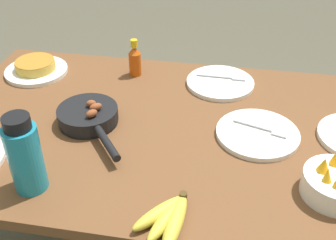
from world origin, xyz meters
The scene contains 8 objects.
dining_table centered at (0.00, 0.00, 0.63)m, with size 1.50×0.90×0.73m.
banana_bunch centered at (0.07, -0.39, 0.75)m, with size 0.14×0.20×0.04m.
skillet centered at (-0.26, -0.02, 0.76)m, with size 0.26×0.31×0.08m.
frittata_plate_center centered at (-0.57, 0.27, 0.75)m, with size 0.24×0.24×0.05m.
empty_plate_near_front centered at (0.28, 0.01, 0.74)m, with size 0.26×0.26×0.02m.
empty_plate_mid_edge centered at (0.14, 0.30, 0.74)m, with size 0.25×0.25×0.02m.
water_bottle centered at (-0.31, -0.33, 0.84)m, with size 0.09×0.09×0.23m.
hot_sauce_bottle centered at (-0.19, 0.32, 0.79)m, with size 0.05×0.05×0.15m.
Camera 1 is at (0.19, -1.07, 1.53)m, focal length 45.00 mm.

